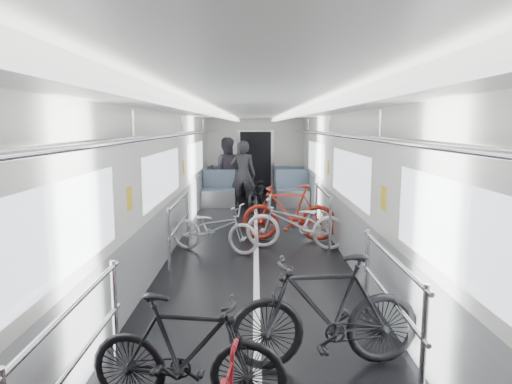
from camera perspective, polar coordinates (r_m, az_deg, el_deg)
car_shell at (r=9.04m, az=-0.01°, el=1.57°), size 3.02×14.01×2.41m
bike_left_mid at (r=3.73m, az=-8.61°, el=-19.28°), size 1.58×0.64×0.92m
bike_left_far at (r=7.96m, az=-5.21°, el=-4.51°), size 1.72×1.06×0.85m
bike_right_near at (r=4.29m, az=8.68°, el=-14.55°), size 1.79×0.68×1.05m
bike_right_mid at (r=8.16m, az=5.01°, el=-3.85°), size 1.87×0.87×0.95m
bike_right_far at (r=8.72m, az=4.18°, el=-2.59°), size 1.84×0.67×1.08m
bike_aisle at (r=12.13m, az=0.33°, el=-0.18°), size 0.97×1.61×0.80m
person_standing at (r=12.07m, az=-1.60°, el=2.19°), size 0.70×0.50×1.81m
person_seated at (r=12.98m, az=-3.75°, el=2.72°), size 0.91×0.71×1.86m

